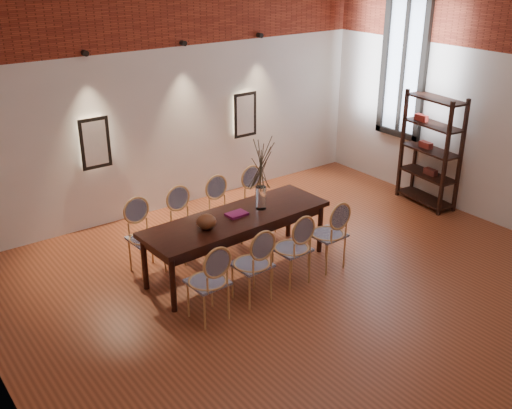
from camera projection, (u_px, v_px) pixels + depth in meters
floor at (323, 299)px, 7.14m from camera, size 7.00×7.00×0.02m
wall_back at (169, 81)px, 8.97m from camera, size 7.00×0.10×4.00m
niche_left at (94, 143)px, 8.46m from camera, size 0.36×0.06×0.66m
niche_right at (244, 115)px, 9.88m from camera, size 0.36×0.06×0.66m
spot_fixture_left at (85, 53)px, 7.94m from camera, size 0.08×0.10×0.08m
spot_fixture_mid at (183, 43)px, 8.76m from camera, size 0.08×0.10×0.08m
spot_fixture_right at (260, 35)px, 9.52m from camera, size 0.08×0.10×0.08m
window_glass at (405, 61)px, 9.65m from camera, size 0.02×0.78×2.38m
window_frame at (404, 61)px, 9.63m from camera, size 0.08×0.90×2.50m
window_mullion at (404, 61)px, 9.63m from camera, size 0.06×0.06×2.40m
dining_table at (237, 243)px, 7.64m from camera, size 2.52×0.92×0.75m
chair_near_a at (208, 282)px, 6.57m from camera, size 0.46×0.46×0.94m
chair_near_b at (252, 264)px, 6.93m from camera, size 0.46×0.46×0.94m
chair_near_c at (291, 248)px, 7.29m from camera, size 0.46×0.46×0.94m
chair_near_d at (327, 234)px, 7.65m from camera, size 0.46×0.46×0.94m
chair_far_a at (146, 238)px, 7.54m from camera, size 0.46×0.46×0.94m
chair_far_b at (187, 225)px, 7.90m from camera, size 0.46×0.46×0.94m
chair_far_c at (225, 213)px, 8.26m from camera, size 0.46×0.46×0.94m
chair_far_d at (260, 202)px, 8.62m from camera, size 0.46×0.46×0.94m
vase at (261, 198)px, 7.65m from camera, size 0.14×0.14×0.30m
dried_branches at (261, 165)px, 7.47m from camera, size 0.50×0.50×0.70m
bowl at (206, 222)px, 7.13m from camera, size 0.24×0.24×0.18m
book at (237, 214)px, 7.51m from camera, size 0.27×0.19×0.03m
shelving_rack at (430, 150)px, 9.43m from camera, size 0.49×1.04×1.80m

